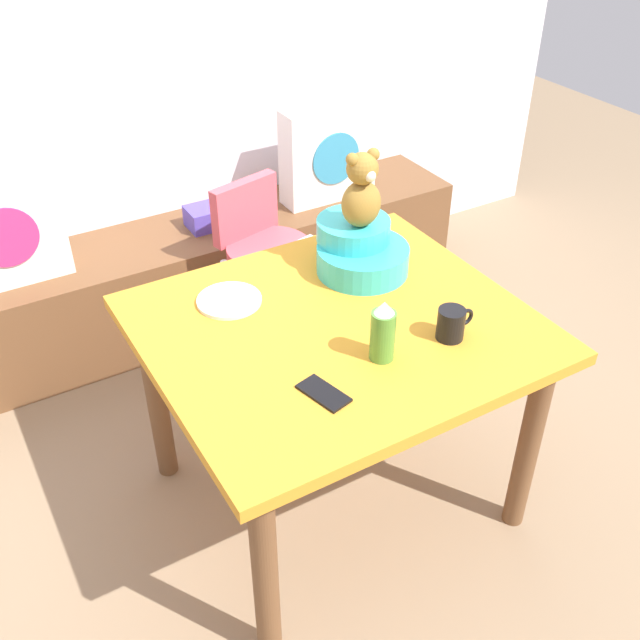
{
  "coord_description": "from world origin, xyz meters",
  "views": [
    {
      "loc": [
        -0.94,
        -1.5,
        2.01
      ],
      "look_at": [
        0.0,
        0.1,
        0.69
      ],
      "focal_mm": 41.46,
      "sensor_mm": 36.0,
      "label": 1
    }
  ],
  "objects_px": {
    "dinner_plate_near": "(229,300)",
    "infant_seat_teal": "(360,249)",
    "ketchup_bottle": "(383,332)",
    "pillow_floral_left": "(2,230)",
    "highchair": "(267,253)",
    "book_stack": "(210,216)",
    "coffee_mug": "(452,324)",
    "cell_phone": "(324,393)",
    "teddy_bear": "(362,191)",
    "dining_table": "(337,352)",
    "pillow_floral_right": "(328,153)"
  },
  "relations": [
    {
      "from": "infant_seat_teal",
      "to": "dinner_plate_near",
      "type": "distance_m",
      "value": 0.46
    },
    {
      "from": "ketchup_bottle",
      "to": "coffee_mug",
      "type": "xyz_separation_m",
      "value": [
        0.22,
        -0.02,
        -0.04
      ]
    },
    {
      "from": "highchair",
      "to": "infant_seat_teal",
      "type": "bearing_deg",
      "value": -84.86
    },
    {
      "from": "highchair",
      "to": "ketchup_bottle",
      "type": "xyz_separation_m",
      "value": [
        -0.15,
        -1.01,
        0.31
      ]
    },
    {
      "from": "coffee_mug",
      "to": "teddy_bear",
      "type": "bearing_deg",
      "value": 92.53
    },
    {
      "from": "ketchup_bottle",
      "to": "pillow_floral_right",
      "type": "bearing_deg",
      "value": 64.36
    },
    {
      "from": "book_stack",
      "to": "cell_phone",
      "type": "xyz_separation_m",
      "value": [
        -0.31,
        -1.5,
        0.24
      ]
    },
    {
      "from": "pillow_floral_right",
      "to": "highchair",
      "type": "distance_m",
      "value": 0.69
    },
    {
      "from": "highchair",
      "to": "infant_seat_teal",
      "type": "distance_m",
      "value": 0.65
    },
    {
      "from": "pillow_floral_left",
      "to": "teddy_bear",
      "type": "distance_m",
      "value": 1.42
    },
    {
      "from": "book_stack",
      "to": "dinner_plate_near",
      "type": "distance_m",
      "value": 1.07
    },
    {
      "from": "teddy_bear",
      "to": "coffee_mug",
      "type": "distance_m",
      "value": 0.51
    },
    {
      "from": "ketchup_bottle",
      "to": "dinner_plate_near",
      "type": "bearing_deg",
      "value": 118.14
    },
    {
      "from": "cell_phone",
      "to": "pillow_floral_right",
      "type": "bearing_deg",
      "value": 44.55
    },
    {
      "from": "dining_table",
      "to": "ketchup_bottle",
      "type": "xyz_separation_m",
      "value": [
        0.02,
        -0.2,
        0.2
      ]
    },
    {
      "from": "infant_seat_teal",
      "to": "ketchup_bottle",
      "type": "height_order",
      "value": "ketchup_bottle"
    },
    {
      "from": "book_stack",
      "to": "coffee_mug",
      "type": "distance_m",
      "value": 1.5
    },
    {
      "from": "infant_seat_teal",
      "to": "teddy_bear",
      "type": "xyz_separation_m",
      "value": [
        0.0,
        -0.0,
        0.21
      ]
    },
    {
      "from": "infant_seat_teal",
      "to": "book_stack",
      "type": "bearing_deg",
      "value": 96.19
    },
    {
      "from": "book_stack",
      "to": "ketchup_bottle",
      "type": "relative_size",
      "value": 1.08
    },
    {
      "from": "infant_seat_teal",
      "to": "cell_phone",
      "type": "distance_m",
      "value": 0.64
    },
    {
      "from": "dining_table",
      "to": "coffee_mug",
      "type": "bearing_deg",
      "value": -42.46
    },
    {
      "from": "pillow_floral_right",
      "to": "dining_table",
      "type": "height_order",
      "value": "pillow_floral_right"
    },
    {
      "from": "pillow_floral_right",
      "to": "pillow_floral_left",
      "type": "bearing_deg",
      "value": 180.0
    },
    {
      "from": "coffee_mug",
      "to": "dinner_plate_near",
      "type": "relative_size",
      "value": 0.6
    },
    {
      "from": "highchair",
      "to": "teddy_bear",
      "type": "bearing_deg",
      "value": -84.86
    },
    {
      "from": "pillow_floral_right",
      "to": "cell_phone",
      "type": "bearing_deg",
      "value": -121.41
    },
    {
      "from": "pillow_floral_left",
      "to": "highchair",
      "type": "relative_size",
      "value": 0.56
    },
    {
      "from": "coffee_mug",
      "to": "dining_table",
      "type": "bearing_deg",
      "value": 137.54
    },
    {
      "from": "pillow_floral_right",
      "to": "dinner_plate_near",
      "type": "bearing_deg",
      "value": -134.16
    },
    {
      "from": "pillow_floral_right",
      "to": "book_stack",
      "type": "xyz_separation_m",
      "value": [
        -0.59,
        0.02,
        -0.17
      ]
    },
    {
      "from": "dining_table",
      "to": "book_stack",
      "type": "bearing_deg",
      "value": 84.77
    },
    {
      "from": "teddy_bear",
      "to": "coffee_mug",
      "type": "relative_size",
      "value": 2.08
    },
    {
      "from": "book_stack",
      "to": "ketchup_bottle",
      "type": "height_order",
      "value": "ketchup_bottle"
    },
    {
      "from": "book_stack",
      "to": "dinner_plate_near",
      "type": "relative_size",
      "value": 1.0
    },
    {
      "from": "pillow_floral_left",
      "to": "pillow_floral_right",
      "type": "bearing_deg",
      "value": 0.0
    },
    {
      "from": "ketchup_bottle",
      "to": "cell_phone",
      "type": "relative_size",
      "value": 1.28
    },
    {
      "from": "dining_table",
      "to": "teddy_bear",
      "type": "bearing_deg",
      "value": 45.36
    },
    {
      "from": "pillow_floral_left",
      "to": "infant_seat_teal",
      "type": "distance_m",
      "value": 1.38
    },
    {
      "from": "cell_phone",
      "to": "ketchup_bottle",
      "type": "bearing_deg",
      "value": -0.55
    },
    {
      "from": "highchair",
      "to": "cell_phone",
      "type": "relative_size",
      "value": 5.49
    },
    {
      "from": "dinner_plate_near",
      "to": "infant_seat_teal",
      "type": "bearing_deg",
      "value": -4.59
    },
    {
      "from": "pillow_floral_right",
      "to": "dining_table",
      "type": "xyz_separation_m",
      "value": [
        -0.7,
        -1.22,
        -0.05
      ]
    },
    {
      "from": "dinner_plate_near",
      "to": "pillow_floral_left",
      "type": "bearing_deg",
      "value": 117.54
    },
    {
      "from": "pillow_floral_right",
      "to": "infant_seat_teal",
      "type": "bearing_deg",
      "value": -115.73
    },
    {
      "from": "cell_phone",
      "to": "dining_table",
      "type": "bearing_deg",
      "value": 37.98
    },
    {
      "from": "coffee_mug",
      "to": "dinner_plate_near",
      "type": "bearing_deg",
      "value": 134.06
    },
    {
      "from": "infant_seat_teal",
      "to": "ketchup_bottle",
      "type": "xyz_separation_m",
      "value": [
        -0.2,
        -0.43,
        0.02
      ]
    },
    {
      "from": "dining_table",
      "to": "dinner_plate_near",
      "type": "distance_m",
      "value": 0.37
    },
    {
      "from": "coffee_mug",
      "to": "highchair",
      "type": "bearing_deg",
      "value": 94.0
    }
  ]
}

